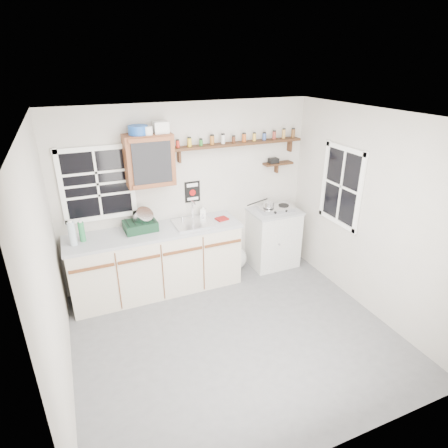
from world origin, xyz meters
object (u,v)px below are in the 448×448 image
(upper_cabinet, at_px, (149,160))
(dish_rack, at_px, (141,223))
(spice_shelf, at_px, (239,143))
(main_cabinet, at_px, (157,261))
(right_cabinet, at_px, (273,237))
(hotplate, at_px, (276,208))

(upper_cabinet, distance_m, dish_rack, 0.83)
(spice_shelf, height_order, dish_rack, spice_shelf)
(upper_cabinet, relative_size, spice_shelf, 0.34)
(upper_cabinet, relative_size, dish_rack, 1.51)
(spice_shelf, bearing_deg, main_cabinet, -170.82)
(right_cabinet, height_order, upper_cabinet, upper_cabinet)
(main_cabinet, bearing_deg, hotplate, 0.17)
(dish_rack, bearing_deg, main_cabinet, -29.35)
(right_cabinet, bearing_deg, spice_shelf, 160.05)
(main_cabinet, relative_size, hotplate, 4.34)
(dish_rack, bearing_deg, hotplate, -4.91)
(upper_cabinet, height_order, dish_rack, upper_cabinet)
(spice_shelf, relative_size, hotplate, 3.59)
(upper_cabinet, height_order, hotplate, upper_cabinet)
(spice_shelf, height_order, hotplate, spice_shelf)
(right_cabinet, distance_m, upper_cabinet, 2.26)
(upper_cabinet, bearing_deg, dish_rack, -159.99)
(right_cabinet, bearing_deg, hotplate, -60.79)
(right_cabinet, xyz_separation_m, upper_cabinet, (-1.80, 0.12, 1.37))
(upper_cabinet, height_order, spice_shelf, upper_cabinet)
(right_cabinet, height_order, hotplate, hotplate)
(right_cabinet, bearing_deg, main_cabinet, -179.21)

